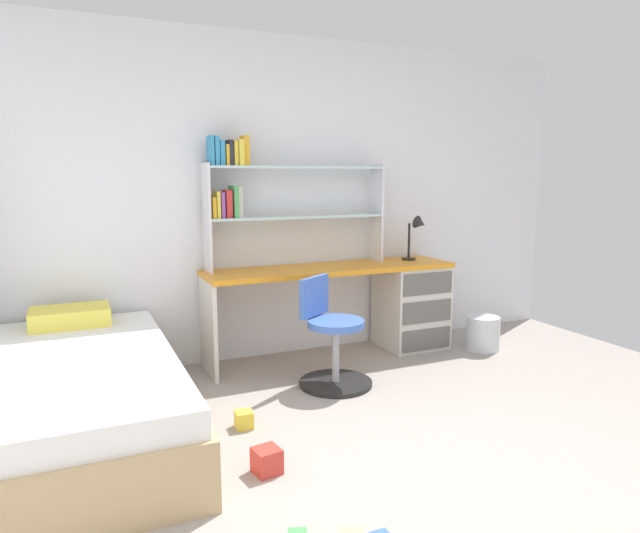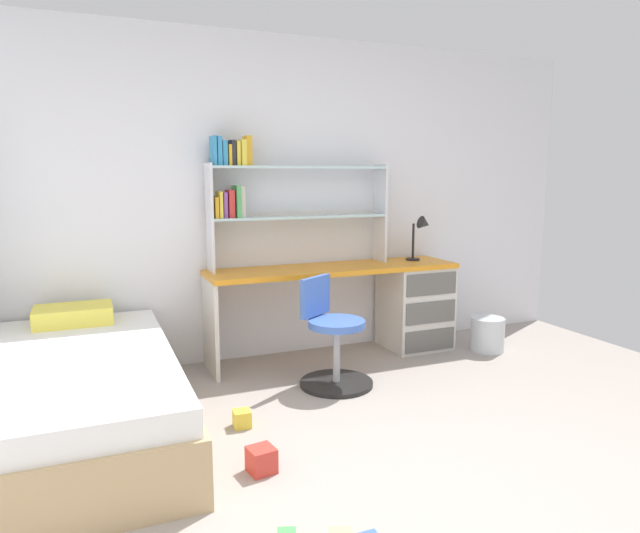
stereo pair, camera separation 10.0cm
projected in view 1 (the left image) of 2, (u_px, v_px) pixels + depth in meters
The scene contains 10 objects.
ground_plane at pixel (478, 507), 2.57m from camera, with size 5.44×5.95×0.02m, color #9E938C.
room_shell at pixel (158, 213), 2.97m from camera, with size 5.44×5.95×2.56m.
desk at pixel (390, 300), 4.83m from camera, with size 2.05×0.51×0.75m.
bookshelf_hutch at pixel (270, 191), 4.39m from camera, with size 1.47×0.22×1.02m.
desk_lamp at pixel (418, 231), 4.86m from camera, with size 0.20×0.17×0.38m.
swivel_chair at pixel (332, 344), 4.01m from camera, with size 0.52×0.52×0.77m.
bed_platform at pixel (75, 399), 3.17m from camera, with size 1.13×2.04×0.60m.
waste_bin at pixel (483, 333), 4.84m from camera, with size 0.28×0.28×0.29m, color silver.
toy_block_red_1 at pixel (267, 461), 2.84m from camera, with size 0.13×0.13×0.13m, color red.
toy_block_yellow_4 at pixel (244, 420), 3.35m from camera, with size 0.10×0.10×0.10m, color gold.
Camera 1 is at (-1.62, -1.87, 1.48)m, focal length 31.89 mm.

